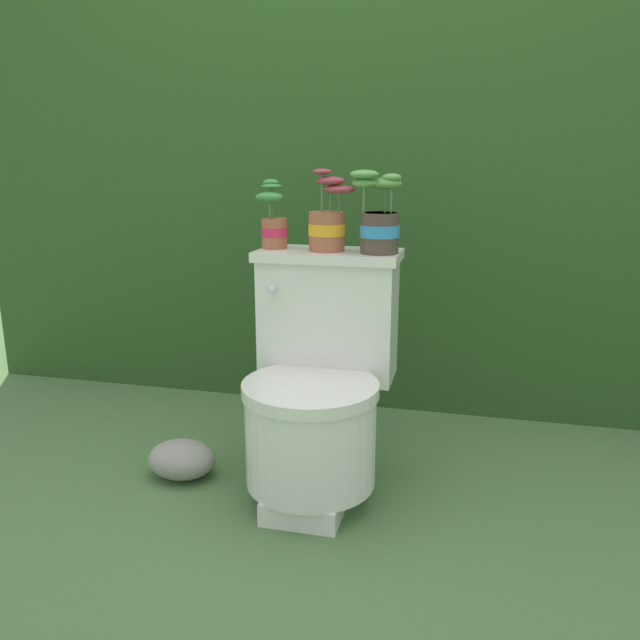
# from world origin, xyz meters

# --- Properties ---
(ground_plane) EXTENTS (12.00, 12.00, 0.00)m
(ground_plane) POSITION_xyz_m (0.00, 0.00, 0.00)
(ground_plane) COLOR #4C703D
(hedge_backdrop) EXTENTS (3.58, 0.67, 1.73)m
(hedge_backdrop) POSITION_xyz_m (0.00, 1.09, 0.86)
(hedge_backdrop) COLOR #284C1E
(hedge_backdrop) RESTS_ON ground
(toilet) EXTENTS (0.45, 0.55, 0.74)m
(toilet) POSITION_xyz_m (-0.06, 0.05, 0.34)
(toilet) COLOR silver
(toilet) RESTS_ON ground
(potted_plant_left) EXTENTS (0.10, 0.08, 0.22)m
(potted_plant_left) POSITION_xyz_m (-0.24, 0.20, 0.82)
(potted_plant_left) COLOR #9E5638
(potted_plant_left) RESTS_ON toilet
(potted_plant_midleft) EXTENTS (0.15, 0.11, 0.25)m
(potted_plant_midleft) POSITION_xyz_m (-0.06, 0.18, 0.82)
(potted_plant_midleft) COLOR #9E5638
(potted_plant_midleft) RESTS_ON toilet
(potted_plant_middle) EXTENTS (0.15, 0.12, 0.25)m
(potted_plant_middle) POSITION_xyz_m (0.10, 0.17, 0.83)
(potted_plant_middle) COLOR #47382D
(potted_plant_middle) RESTS_ON toilet
(garden_stone) EXTENTS (0.22, 0.18, 0.12)m
(garden_stone) POSITION_xyz_m (-0.51, 0.01, 0.06)
(garden_stone) COLOR gray
(garden_stone) RESTS_ON ground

